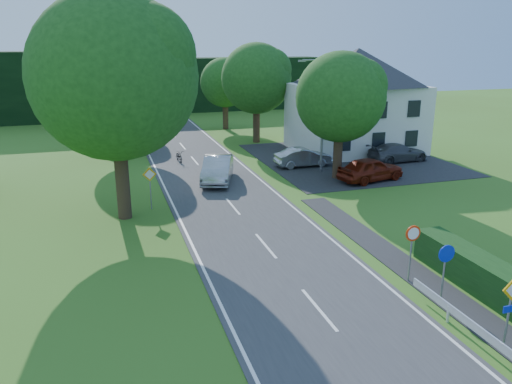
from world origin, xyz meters
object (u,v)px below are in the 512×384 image
object	(u,v)px
parked_car_red	(371,169)
motorcycle	(179,156)
moving_car	(218,169)
parked_car_grey	(398,152)
parasol	(314,143)
parked_car_silver_b	(377,145)
streetlight	(321,110)
parked_car_silver_a	(303,157)

from	to	relation	value
parked_car_red	motorcycle	bearing A→B (deg)	37.73
moving_car	parked_car_grey	xyz separation A→B (m)	(14.86, 1.54, -0.14)
motorcycle	parasol	bearing A→B (deg)	-9.66
parked_car_silver_b	parked_car_red	bearing A→B (deg)	115.85
moving_car	parked_car_red	xyz separation A→B (m)	(9.93, -2.90, -0.04)
moving_car	motorcycle	world-z (taller)	moving_car
streetlight	parked_car_grey	size ratio (longest dim) A/B	1.64
parked_car_silver_b	motorcycle	bearing A→B (deg)	51.92
parked_car_red	parked_car_silver_a	size ratio (longest dim) A/B	1.10
motorcycle	parked_car_silver_b	bearing A→B (deg)	-11.33
parked_car_red	parked_car_grey	size ratio (longest dim) A/B	0.97
parked_car_silver_a	parked_car_grey	size ratio (longest dim) A/B	0.88
parked_car_silver_a	parasol	xyz separation A→B (m)	(2.31, 3.27, 0.29)
parked_car_silver_b	parasol	bearing A→B (deg)	48.51
parked_car_silver_a	parked_car_silver_b	size ratio (longest dim) A/B	0.81
parked_car_grey	parked_car_silver_a	bearing A→B (deg)	80.55
parked_car_silver_a	parasol	distance (m)	4.01
parked_car_red	parasol	distance (m)	8.41
motorcycle	parked_car_grey	bearing A→B (deg)	-21.12
motorcycle	parked_car_red	distance (m)	14.90
parked_car_silver_a	moving_car	bearing A→B (deg)	106.30
motorcycle	parked_car_silver_b	world-z (taller)	parked_car_silver_b
streetlight	parked_car_grey	xyz separation A→B (m)	(7.18, 1.04, -3.71)
parked_car_grey	moving_car	bearing A→B (deg)	91.57
moving_car	parked_car_silver_a	size ratio (longest dim) A/B	1.20
parasol	streetlight	bearing A→B (deg)	-109.42
parked_car_silver_a	parasol	bearing A→B (deg)	-36.32
parked_car_red	parked_car_silver_b	size ratio (longest dim) A/B	0.89
parked_car_silver_a	parked_car_silver_b	world-z (taller)	parked_car_silver_b
parked_car_red	parked_car_silver_b	xyz separation A→B (m)	(4.85, 7.39, -0.07)
parked_car_grey	parasol	distance (m)	6.71
motorcycle	parked_car_silver_b	size ratio (longest dim) A/B	0.33
moving_car	parked_car_silver_b	distance (m)	15.45
moving_car	parked_car_red	distance (m)	10.34
moving_car	parasol	distance (m)	10.92
parked_car_grey	parked_car_silver_b	xyz separation A→B (m)	(-0.08, 2.96, 0.03)
parked_car_red	parked_car_silver_a	world-z (taller)	parked_car_red
streetlight	motorcycle	world-z (taller)	streetlight
parked_car_silver_a	parked_car_grey	distance (m)	7.76
parked_car_silver_a	parasol	world-z (taller)	parasol
moving_car	parked_car_grey	distance (m)	14.94
streetlight	parked_car_silver_a	xyz separation A→B (m)	(-0.55, 1.73, -3.72)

